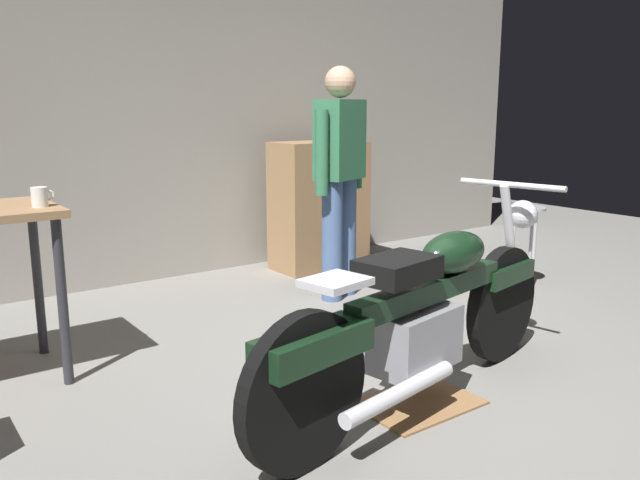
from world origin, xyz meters
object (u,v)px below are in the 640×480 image
at_px(wooden_dresser, 319,205).
at_px(mug_white_ceramic, 40,197).
at_px(shop_stool, 523,225).
at_px(person_standing, 340,173).
at_px(motorcycle, 425,313).

relative_size(wooden_dresser, mug_white_ceramic, 9.86).
height_order(shop_stool, wooden_dresser, wooden_dresser).
relative_size(shop_stool, wooden_dresser, 0.58).
bearing_deg(person_standing, wooden_dresser, -137.89).
bearing_deg(wooden_dresser, shop_stool, -58.94).
bearing_deg(motorcycle, mug_white_ceramic, 124.28).
distance_m(wooden_dresser, mug_white_ceramic, 2.77).
xyz_separation_m(shop_stool, mug_white_ceramic, (-3.39, 0.36, 0.45)).
height_order(person_standing, mug_white_ceramic, person_standing).
height_order(motorcycle, mug_white_ceramic, mug_white_ceramic).
bearing_deg(mug_white_ceramic, person_standing, 7.69).
bearing_deg(wooden_dresser, motorcycle, -115.53).
bearing_deg(mug_white_ceramic, motorcycle, -45.28).
distance_m(motorcycle, wooden_dresser, 2.72).
relative_size(person_standing, mug_white_ceramic, 14.97).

